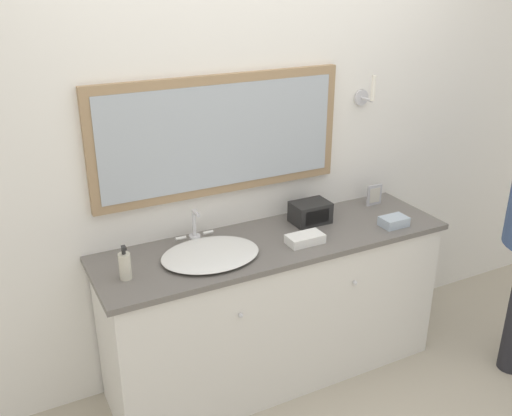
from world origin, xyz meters
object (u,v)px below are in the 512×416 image
at_px(sink_basin, 210,253).
at_px(appliance_box, 310,212).
at_px(picture_frame, 374,195).
at_px(soap_bottle, 125,265).

xyz_separation_m(sink_basin, appliance_box, (0.65, 0.12, 0.04)).
distance_m(appliance_box, picture_frame, 0.47).
bearing_deg(appliance_box, soap_bottle, -172.34).
bearing_deg(picture_frame, soap_bottle, -173.17).
relative_size(soap_bottle, appliance_box, 0.81).
height_order(soap_bottle, picture_frame, soap_bottle).
relative_size(appliance_box, picture_frame, 1.67).
relative_size(sink_basin, picture_frame, 3.93).
bearing_deg(picture_frame, sink_basin, -171.68).
xyz_separation_m(soap_bottle, appliance_box, (1.08, 0.14, -0.01)).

